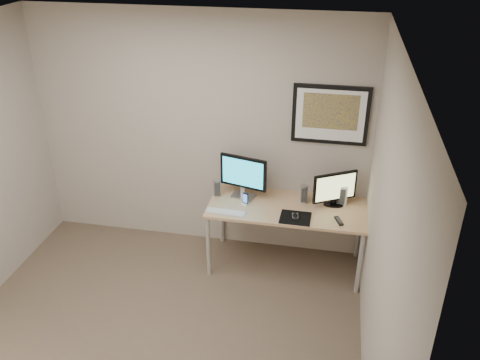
# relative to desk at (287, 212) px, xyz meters

# --- Properties ---
(floor) EXTENTS (3.60, 3.60, 0.00)m
(floor) POSITION_rel_desk_xyz_m (-1.00, -1.35, -0.66)
(floor) COLOR brown
(floor) RESTS_ON ground
(room) EXTENTS (3.60, 3.60, 3.60)m
(room) POSITION_rel_desk_xyz_m (-1.00, -0.90, 0.98)
(room) COLOR white
(room) RESTS_ON ground
(desk) EXTENTS (1.60, 0.70, 0.73)m
(desk) POSITION_rel_desk_xyz_m (0.00, 0.00, 0.00)
(desk) COLOR #A98651
(desk) RESTS_ON floor
(framed_art) EXTENTS (0.75, 0.04, 0.60)m
(framed_art) POSITION_rel_desk_xyz_m (0.35, 0.33, 0.96)
(framed_art) COLOR black
(framed_art) RESTS_ON room
(monitor_large) EXTENTS (0.50, 0.22, 0.46)m
(monitor_large) POSITION_rel_desk_xyz_m (-0.48, 0.11, 0.32)
(monitor_large) COLOR #ABABAF
(monitor_large) RESTS_ON desk
(monitor_tv) EXTENTS (0.42, 0.26, 0.37)m
(monitor_tv) POSITION_rel_desk_xyz_m (0.46, 0.11, 0.26)
(monitor_tv) COLOR black
(monitor_tv) RESTS_ON desk
(speaker_left) EXTENTS (0.10, 0.10, 0.19)m
(speaker_left) POSITION_rel_desk_xyz_m (-0.75, 0.08, 0.16)
(speaker_left) COLOR #ABABAF
(speaker_left) RESTS_ON desk
(speaker_right) EXTENTS (0.09, 0.09, 0.19)m
(speaker_right) POSITION_rel_desk_xyz_m (0.16, 0.13, 0.16)
(speaker_right) COLOR #ABABAF
(speaker_right) RESTS_ON desk
(phone_dock) EXTENTS (0.08, 0.08, 0.14)m
(phone_dock) POSITION_rel_desk_xyz_m (-0.42, -0.05, 0.13)
(phone_dock) COLOR black
(phone_dock) RESTS_ON desk
(keyboard) EXTENTS (0.41, 0.13, 0.01)m
(keyboard) POSITION_rel_desk_xyz_m (-0.59, -0.24, 0.07)
(keyboard) COLOR silver
(keyboard) RESTS_ON desk
(mousepad) EXTENTS (0.30, 0.27, 0.00)m
(mousepad) POSITION_rel_desk_xyz_m (0.10, -0.21, 0.07)
(mousepad) COLOR black
(mousepad) RESTS_ON desk
(mouse) EXTENTS (0.07, 0.10, 0.03)m
(mouse) POSITION_rel_desk_xyz_m (0.10, -0.20, 0.09)
(mouse) COLOR black
(mouse) RESTS_ON mousepad
(remote) EXTENTS (0.10, 0.16, 0.02)m
(remote) POSITION_rel_desk_xyz_m (0.52, -0.19, 0.08)
(remote) COLOR black
(remote) RESTS_ON desk
(fan_unit) EXTENTS (0.15, 0.12, 0.21)m
(fan_unit) POSITION_rel_desk_xyz_m (0.52, 0.18, 0.17)
(fan_unit) COLOR white
(fan_unit) RESTS_ON desk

